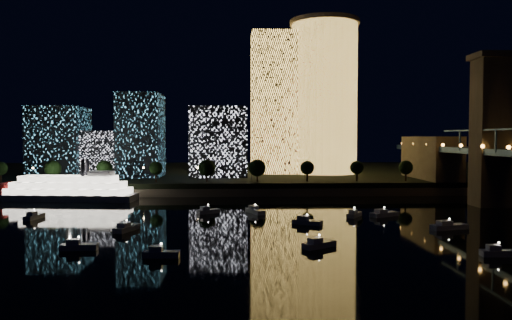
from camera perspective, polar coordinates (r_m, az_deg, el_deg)
The scene contains 10 objects.
ground at distance 113.49m, azimuth 7.38°, elevation -8.92°, with size 520.00×520.00×0.00m, color black.
far_bank at distance 270.96m, azimuth 1.54°, elevation -1.65°, with size 420.00×160.00×5.00m, color black.
seawall at distance 193.65m, azimuth 3.19°, elevation -3.66°, with size 420.00×6.00×3.00m, color #6B5E4C.
tower_cylindrical at distance 248.61m, azimuth 7.79°, elevation 7.13°, with size 34.00×34.00×74.43m.
tower_rectangular at distance 247.45m, azimuth 1.97°, elevation 6.46°, with size 21.52×21.52×68.47m, color #FEC051.
midrise_blocks at distance 231.94m, azimuth -13.61°, elevation 2.07°, with size 95.82×26.73×37.07m.
riverboat at distance 191.38m, azimuth -21.20°, elevation -3.17°, with size 51.85×15.78×15.38m.
motorboats at distance 126.03m, azimuth 2.07°, elevation -7.36°, with size 115.07×61.19×2.78m.
esplanade_trees at distance 198.27m, azimuth -6.03°, elevation -0.92°, with size 165.49×6.88×8.94m.
street_lamps at distance 204.51m, azimuth -6.67°, elevation -1.22°, with size 132.70×0.70×5.65m.
Camera 1 is at (-19.27, -109.52, 22.64)m, focal length 35.00 mm.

